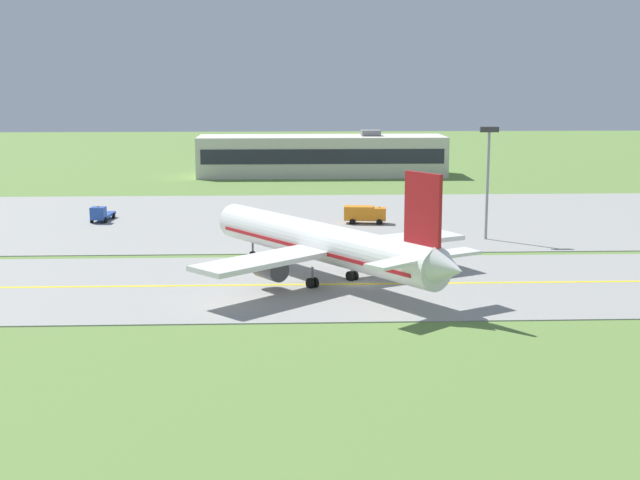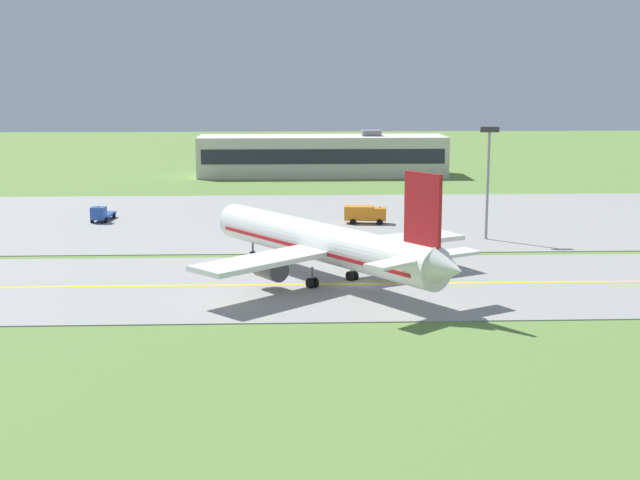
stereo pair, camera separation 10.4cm
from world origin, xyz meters
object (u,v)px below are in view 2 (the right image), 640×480
service_truck_fuel (101,214)px  apron_light_mast (488,169)px  airplane_lead (324,243)px  service_truck_baggage (365,214)px

service_truck_fuel → apron_light_mast: 56.16m
airplane_lead → service_truck_fuel: size_ratio=5.25×
airplane_lead → service_truck_baggage: 36.72m
airplane_lead → service_truck_baggage: airplane_lead is taller
service_truck_baggage → apron_light_mast: (14.70, -12.89, 7.79)m
airplane_lead → apron_light_mast: bearing=45.8°
airplane_lead → service_truck_fuel: bearing=128.2°
airplane_lead → apron_light_mast: size_ratio=2.34×
service_truck_baggage → service_truck_fuel: 38.58m
service_truck_fuel → apron_light_mast: apron_light_mast is taller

